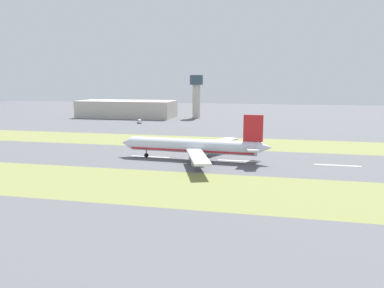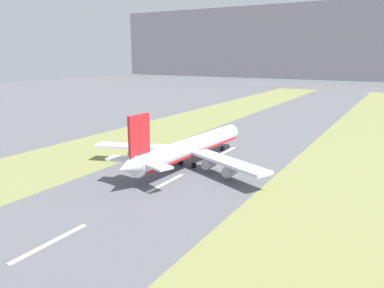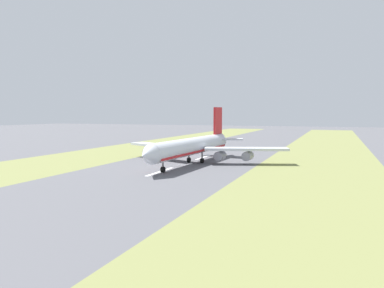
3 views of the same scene
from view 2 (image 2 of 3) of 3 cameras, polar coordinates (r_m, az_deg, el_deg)
The scene contains 8 objects.
ground_plane at distance 125.81m, azimuth 1.73°, elevation -2.99°, with size 800.00×800.00×0.00m, color #56565B.
grass_median_west at distance 151.57m, azimuth -13.43°, elevation -0.51°, with size 40.00×600.00×0.01m, color olive.
grass_median_east at distance 112.83m, azimuth 22.41°, elevation -5.99°, with size 40.00×600.00×0.01m, color olive.
centreline_dash_near at distance 80.02m, azimuth -20.77°, elevation -13.88°, with size 1.20×18.00×0.01m, color silver.
centreline_dash_mid at distance 107.21m, azimuth -4.08°, elevation -5.97°, with size 1.20×18.00×0.01m, color silver.
centreline_dash_far at distance 140.65m, azimuth 5.05°, elevation -1.26°, with size 1.20×18.00×0.01m, color silver.
airplane_main_jet at distance 121.61m, azimuth -0.49°, elevation -0.62°, with size 64.05×67.20×20.20m.
mountain_ridge at distance 629.29m, azimuth 25.53°, elevation 13.89°, with size 800.00×120.00×109.04m, color gray.
Camera 2 is at (56.91, -106.43, 35.53)m, focal length 35.00 mm.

